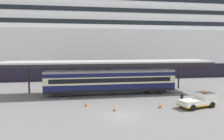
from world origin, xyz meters
name	(u,v)px	position (x,y,z in m)	size (l,w,h in m)	color
ground_plane	(122,116)	(0.00, 0.00, 0.00)	(400.00, 400.00, 0.00)	slate
cruise_ship	(38,28)	(-16.32, 42.76, 13.80)	(131.79, 29.61, 40.42)	black
platform_canopy	(110,62)	(0.50, 11.97, 5.39)	(34.53, 6.24, 5.63)	silver
train_carriage	(111,81)	(0.50, 11.54, 2.31)	(21.70, 2.81, 4.11)	black
service_truck	(200,100)	(10.96, 1.95, 0.99)	(5.54, 3.29, 2.02)	silver
traffic_cone_near	(86,103)	(-3.93, 4.82, 0.39)	(0.36, 0.36, 0.79)	black
traffic_cone_mid	(115,108)	(-0.50, 2.07, 0.32)	(0.36, 0.36, 0.66)	black
traffic_cone_far	(160,105)	(5.63, 2.43, 0.34)	(0.36, 0.36, 0.69)	black
quay_bollard	(182,96)	(10.62, 6.21, 0.52)	(0.48, 0.48, 0.96)	black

